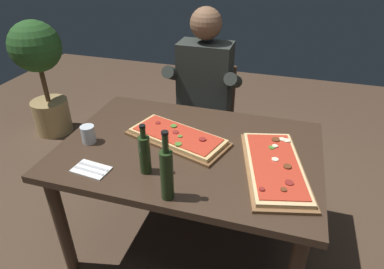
{
  "coord_description": "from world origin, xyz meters",
  "views": [
    {
      "loc": [
        0.45,
        -1.45,
        1.74
      ],
      "look_at": [
        0.0,
        0.05,
        0.79
      ],
      "focal_mm": 31.18,
      "sensor_mm": 36.0,
      "label": 1
    }
  ],
  "objects_px": {
    "tumbler_near_camera": "(88,135)",
    "diner_chair": "(206,115)",
    "seated_diner": "(203,91)",
    "pizza_rectangular_front": "(177,137)",
    "wine_bottle_dark": "(145,153)",
    "pizza_rectangular_left": "(275,167)",
    "potted_plant_corner": "(41,69)",
    "dining_table": "(189,161)",
    "oil_bottle_amber": "(167,173)"
  },
  "relations": [
    {
      "from": "pizza_rectangular_front",
      "to": "tumbler_near_camera",
      "type": "bearing_deg",
      "value": -160.89
    },
    {
      "from": "pizza_rectangular_front",
      "to": "seated_diner",
      "type": "bearing_deg",
      "value": 93.0
    },
    {
      "from": "dining_table",
      "to": "pizza_rectangular_front",
      "type": "height_order",
      "value": "pizza_rectangular_front"
    },
    {
      "from": "wine_bottle_dark",
      "to": "diner_chair",
      "type": "bearing_deg",
      "value": 89.14
    },
    {
      "from": "diner_chair",
      "to": "pizza_rectangular_front",
      "type": "bearing_deg",
      "value": -87.45
    },
    {
      "from": "pizza_rectangular_front",
      "to": "seated_diner",
      "type": "xyz_separation_m",
      "value": [
        -0.04,
        0.69,
        -0.02
      ]
    },
    {
      "from": "potted_plant_corner",
      "to": "oil_bottle_amber",
      "type": "bearing_deg",
      "value": -37.96
    },
    {
      "from": "oil_bottle_amber",
      "to": "diner_chair",
      "type": "relative_size",
      "value": 0.39
    },
    {
      "from": "pizza_rectangular_front",
      "to": "pizza_rectangular_left",
      "type": "xyz_separation_m",
      "value": [
        0.55,
        -0.12,
        0.0
      ]
    },
    {
      "from": "pizza_rectangular_left",
      "to": "oil_bottle_amber",
      "type": "xyz_separation_m",
      "value": [
        -0.43,
        -0.34,
        0.11
      ]
    },
    {
      "from": "oil_bottle_amber",
      "to": "seated_diner",
      "type": "height_order",
      "value": "seated_diner"
    },
    {
      "from": "wine_bottle_dark",
      "to": "potted_plant_corner",
      "type": "relative_size",
      "value": 0.24
    },
    {
      "from": "seated_diner",
      "to": "pizza_rectangular_front",
      "type": "bearing_deg",
      "value": -87.0
    },
    {
      "from": "seated_diner",
      "to": "tumbler_near_camera",
      "type": "bearing_deg",
      "value": -116.8
    },
    {
      "from": "tumbler_near_camera",
      "to": "potted_plant_corner",
      "type": "bearing_deg",
      "value": 137.82
    },
    {
      "from": "pizza_rectangular_front",
      "to": "oil_bottle_amber",
      "type": "distance_m",
      "value": 0.49
    },
    {
      "from": "dining_table",
      "to": "pizza_rectangular_left",
      "type": "relative_size",
      "value": 2.1
    },
    {
      "from": "wine_bottle_dark",
      "to": "seated_diner",
      "type": "relative_size",
      "value": 0.2
    },
    {
      "from": "pizza_rectangular_front",
      "to": "tumbler_near_camera",
      "type": "relative_size",
      "value": 6.3
    },
    {
      "from": "pizza_rectangular_left",
      "to": "diner_chair",
      "type": "height_order",
      "value": "diner_chair"
    },
    {
      "from": "oil_bottle_amber",
      "to": "pizza_rectangular_left",
      "type": "bearing_deg",
      "value": 37.85
    },
    {
      "from": "oil_bottle_amber",
      "to": "diner_chair",
      "type": "distance_m",
      "value": 1.33
    },
    {
      "from": "wine_bottle_dark",
      "to": "tumbler_near_camera",
      "type": "distance_m",
      "value": 0.45
    },
    {
      "from": "pizza_rectangular_left",
      "to": "potted_plant_corner",
      "type": "xyz_separation_m",
      "value": [
        -2.21,
        1.05,
        -0.1
      ]
    },
    {
      "from": "pizza_rectangular_left",
      "to": "tumbler_near_camera",
      "type": "bearing_deg",
      "value": -177.93
    },
    {
      "from": "wine_bottle_dark",
      "to": "tumbler_near_camera",
      "type": "relative_size",
      "value": 2.62
    },
    {
      "from": "dining_table",
      "to": "diner_chair",
      "type": "height_order",
      "value": "diner_chair"
    },
    {
      "from": "dining_table",
      "to": "tumbler_near_camera",
      "type": "bearing_deg",
      "value": -168.4
    },
    {
      "from": "oil_bottle_amber",
      "to": "potted_plant_corner",
      "type": "bearing_deg",
      "value": 142.04
    },
    {
      "from": "pizza_rectangular_left",
      "to": "seated_diner",
      "type": "bearing_deg",
      "value": 125.68
    },
    {
      "from": "dining_table",
      "to": "potted_plant_corner",
      "type": "bearing_deg",
      "value": 150.93
    },
    {
      "from": "pizza_rectangular_front",
      "to": "diner_chair",
      "type": "height_order",
      "value": "diner_chair"
    },
    {
      "from": "tumbler_near_camera",
      "to": "pizza_rectangular_front",
      "type": "bearing_deg",
      "value": 19.11
    },
    {
      "from": "wine_bottle_dark",
      "to": "diner_chair",
      "type": "distance_m",
      "value": 1.18
    },
    {
      "from": "dining_table",
      "to": "diner_chair",
      "type": "relative_size",
      "value": 1.61
    },
    {
      "from": "pizza_rectangular_left",
      "to": "seated_diner",
      "type": "distance_m",
      "value": 1.0
    },
    {
      "from": "pizza_rectangular_left",
      "to": "wine_bottle_dark",
      "type": "relative_size",
      "value": 2.56
    },
    {
      "from": "wine_bottle_dark",
      "to": "diner_chair",
      "type": "relative_size",
      "value": 0.3
    },
    {
      "from": "pizza_rectangular_front",
      "to": "pizza_rectangular_left",
      "type": "bearing_deg",
      "value": -12.81
    },
    {
      "from": "tumbler_near_camera",
      "to": "dining_table",
      "type": "bearing_deg",
      "value": 11.6
    },
    {
      "from": "wine_bottle_dark",
      "to": "potted_plant_corner",
      "type": "bearing_deg",
      "value": 142.33
    },
    {
      "from": "wine_bottle_dark",
      "to": "oil_bottle_amber",
      "type": "bearing_deg",
      "value": -40.68
    },
    {
      "from": "diner_chair",
      "to": "oil_bottle_amber",
      "type": "bearing_deg",
      "value": -83.29
    },
    {
      "from": "oil_bottle_amber",
      "to": "diner_chair",
      "type": "xyz_separation_m",
      "value": [
        -0.15,
        1.27,
        -0.39
      ]
    },
    {
      "from": "dining_table",
      "to": "seated_diner",
      "type": "distance_m",
      "value": 0.75
    },
    {
      "from": "oil_bottle_amber",
      "to": "tumbler_near_camera",
      "type": "height_order",
      "value": "oil_bottle_amber"
    },
    {
      "from": "dining_table",
      "to": "oil_bottle_amber",
      "type": "height_order",
      "value": "oil_bottle_amber"
    },
    {
      "from": "tumbler_near_camera",
      "to": "diner_chair",
      "type": "xyz_separation_m",
      "value": [
        0.43,
        0.97,
        -0.3
      ]
    },
    {
      "from": "pizza_rectangular_left",
      "to": "potted_plant_corner",
      "type": "height_order",
      "value": "potted_plant_corner"
    },
    {
      "from": "pizza_rectangular_front",
      "to": "pizza_rectangular_left",
      "type": "height_order",
      "value": "same"
    }
  ]
}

